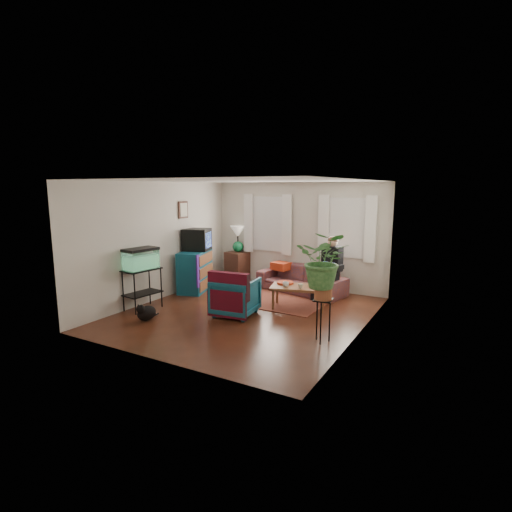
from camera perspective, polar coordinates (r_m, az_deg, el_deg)
The scene contains 31 objects.
floor at distance 8.02m, azimuth -1.41°, elevation -8.20°, with size 4.50×5.00×0.01m, color #4F2B14.
ceiling at distance 7.63m, azimuth -1.50°, elevation 10.72°, with size 4.50×5.00×0.01m, color white.
wall_back at distance 9.93m, azimuth 5.95°, elevation 2.95°, with size 4.50×0.01×2.60m, color silver.
wall_front at distance 5.75m, azimuth -14.31°, elevation -2.35°, with size 4.50×0.01×2.60m, color silver.
wall_left at distance 9.06m, azimuth -13.78°, elevation 2.06°, with size 0.01×5.00×2.60m, color silver.
wall_right at distance 6.86m, azimuth 14.92°, elevation -0.43°, with size 0.01×5.00×2.60m, color silver.
window_left at distance 10.22m, azimuth 1.80°, elevation 4.60°, with size 1.08×0.04×1.38m, color white.
window_right at distance 9.46m, azimuth 12.91°, elevation 3.93°, with size 1.08×0.04×1.38m, color white.
curtains_left at distance 10.15m, azimuth 1.59°, elevation 4.57°, with size 1.36×0.06×1.50m, color white.
curtains_right at distance 9.38m, azimuth 12.77°, elevation 3.89°, with size 1.36×0.06×1.50m, color white.
picture_frame at distance 9.62m, azimuth -10.32°, elevation 6.51°, with size 0.04×0.32×0.40m, color #3D2616.
area_rug at distance 8.90m, azimuth 3.39°, elevation -6.33°, with size 2.00×1.60×0.01m, color brown.
sofa at distance 9.55m, azimuth 6.46°, elevation -2.71°, with size 2.13×0.84×0.84m, color brown.
seated_person at distance 9.09m, azimuth 10.44°, elevation -2.04°, with size 0.53×0.66×1.27m, color black, non-canonical shape.
side_table at distance 10.70m, azimuth -2.58°, elevation -1.46°, with size 0.53×0.53×0.77m, color #402818.
table_lamp at distance 10.59m, azimuth -2.61°, elevation 2.35°, with size 0.40×0.40×0.71m, color white, non-canonical shape.
dresser at distance 9.74m, azimuth -8.69°, elevation -2.10°, with size 0.54×1.08×0.97m, color #12666C.
crt_tv at distance 9.71m, azimuth -8.47°, elevation 2.35°, with size 0.60×0.54×0.52m, color black.
aquarium_stand at distance 8.51m, azimuth -15.90°, elevation -4.58°, with size 0.42×0.75×0.84m, color black.
aquarium at distance 8.37m, azimuth -16.11°, elevation -0.32°, with size 0.38×0.69×0.44m, color #7FD899.
black_cat at distance 7.83m, azimuth -15.36°, elevation -7.65°, with size 0.27×0.42×0.36m, color black.
armchair at distance 7.84m, azimuth -2.94°, elevation -5.55°, with size 0.79×0.74×0.81m, color #105561.
serape_throw at distance 7.52m, azimuth -3.99°, elevation -4.89°, with size 0.81×0.19×0.67m, color #9E0A0A.
coffee_table at distance 8.33m, azimuth 6.12°, elevation -5.88°, with size 1.13×0.62×0.47m, color brown.
cup_a at distance 8.19m, azimuth 4.27°, elevation -4.06°, with size 0.13×0.13×0.10m, color white.
cup_b at distance 8.07m, azimuth 6.35°, elevation -4.32°, with size 0.10×0.10×0.10m, color beige.
bowl at distance 8.33m, azimuth 8.35°, elevation -4.06°, with size 0.22×0.22×0.06m, color white.
snack_tray at distance 8.45m, azimuth 4.20°, elevation -3.83°, with size 0.35×0.35×0.04m, color #B21414.
birdcage at distance 8.04m, azimuth 8.80°, elevation -3.57°, with size 0.19×0.19×0.33m, color #115B6B, non-canonical shape.
plant_stand at distance 6.59m, azimuth 9.47°, elevation -9.10°, with size 0.30×0.30×0.72m, color black.
potted_plant at distance 6.37m, azimuth 9.68°, elevation -1.83°, with size 0.82×0.71×0.91m, color #599947.
Camera 1 is at (3.90, -6.55, 2.48)m, focal length 28.00 mm.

